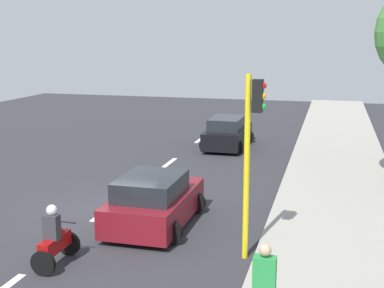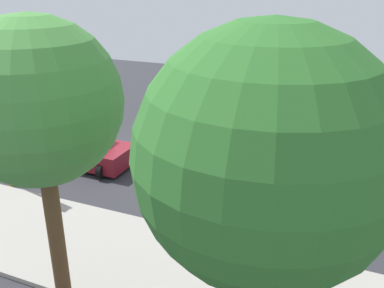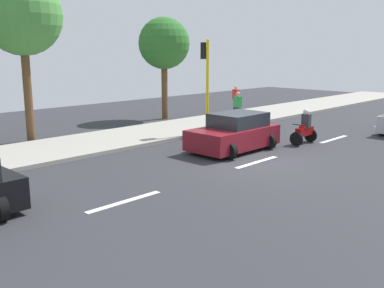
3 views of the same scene
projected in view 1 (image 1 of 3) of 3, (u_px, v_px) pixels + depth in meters
ground_plane at (109, 211)px, 16.49m from camera, size 40.00×60.00×0.10m
sidewalk at (339, 228)px, 14.68m from camera, size 4.00×60.00×0.15m
lane_stripe_mid at (109, 209)px, 16.48m from camera, size 0.20×2.40×0.01m
lane_stripe_south at (167, 165)px, 22.15m from camera, size 0.20×2.40×0.01m
lane_stripe_far_south at (202, 138)px, 27.82m from camera, size 0.20×2.40×0.01m
car_black at (227, 133)px, 25.50m from camera, size 2.16×4.13×1.52m
car_maroon at (154, 202)px, 14.92m from camera, size 2.36×3.88×1.52m
motorcycle at (55, 240)px, 12.30m from camera, size 0.60×1.30×1.53m
pedestrian_near_signal at (264, 286)px, 9.15m from camera, size 0.40×0.24×1.69m
traffic_light_corner at (251, 141)px, 12.26m from camera, size 0.49×0.24×4.50m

